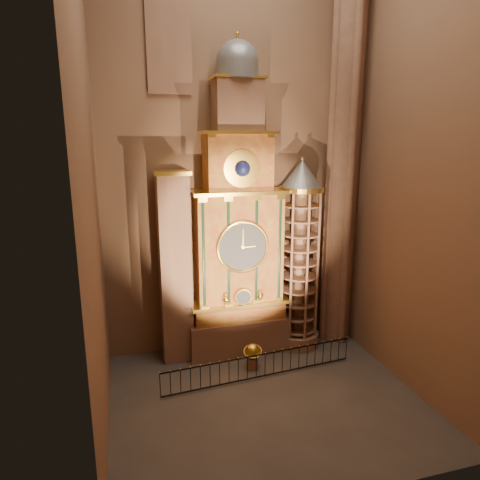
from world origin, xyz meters
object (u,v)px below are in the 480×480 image
object	(u,v)px
stair_turret	(299,258)
celestial_globe	(253,354)
astronomical_clock	(238,236)
portrait_tower	(175,268)
iron_railing	(261,366)

from	to	relation	value
stair_turret	celestial_globe	bearing A→B (deg)	-149.14
astronomical_clock	celestial_globe	xyz separation A→B (m)	(0.19, -2.24, -5.84)
portrait_tower	astronomical_clock	bearing A→B (deg)	-0.29
astronomical_clock	portrait_tower	distance (m)	3.73
celestial_globe	astronomical_clock	bearing A→B (deg)	94.91
astronomical_clock	stair_turret	world-z (taller)	astronomical_clock
astronomical_clock	stair_turret	xyz separation A→B (m)	(3.50, -0.26, -1.41)
stair_turret	iron_railing	bearing A→B (deg)	-137.08
stair_turret	iron_railing	xyz separation A→B (m)	(-3.20, -2.97, -4.58)
stair_turret	celestial_globe	xyz separation A→B (m)	(-3.31, -1.98, -4.43)
celestial_globe	iron_railing	distance (m)	1.01
celestial_globe	iron_railing	size ratio (longest dim) A/B	0.14
stair_turret	celestial_globe	size ratio (longest dim) A/B	7.75
astronomical_clock	portrait_tower	world-z (taller)	astronomical_clock
celestial_globe	iron_railing	bearing A→B (deg)	-83.70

